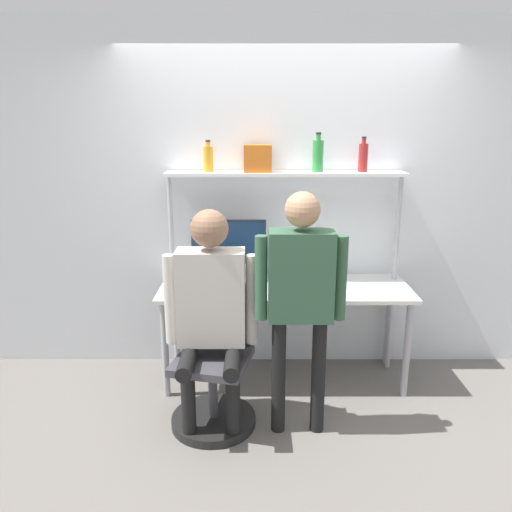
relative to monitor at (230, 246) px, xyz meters
The scene contains 14 objects.
ground_plane 1.22m from the monitor, 48.56° to the right, with size 12.00×12.00×0.00m, color slate.
wall_back 0.57m from the monitor, 25.28° to the left, with size 8.00×0.06×2.70m.
desk 0.57m from the monitor, 18.87° to the right, with size 1.86×0.63×0.76m.
shelf_unit 0.54m from the monitor, ahead, with size 1.77×0.25×1.59m.
monitor is the anchor object (origin of this frame).
laptop 0.30m from the monitor, 101.40° to the right, with size 0.29×0.23×0.22m.
cell_phone 0.42m from the monitor, 50.34° to the right, with size 0.07×0.15×0.01m.
office_chair 1.04m from the monitor, 95.17° to the right, with size 0.56×0.56×0.94m.
person_seated 0.79m from the monitor, 95.54° to the right, with size 0.59×0.48×1.45m.
person_standing 0.95m from the monitor, 59.83° to the right, with size 0.56×0.21×1.57m.
bottle_green 0.95m from the monitor, ahead, with size 0.08×0.08×0.29m.
bottle_red 1.20m from the monitor, ahead, with size 0.07×0.07×0.26m.
bottle_amber 0.67m from the monitor, 165.11° to the left, with size 0.07×0.07×0.23m.
storage_box 0.69m from the monitor, ahead, with size 0.20×0.19×0.20m.
Camera 1 is at (-0.22, -3.21, 1.96)m, focal length 35.00 mm.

